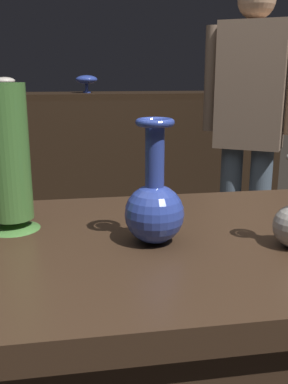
{
  "coord_description": "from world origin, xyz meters",
  "views": [
    {
      "loc": [
        -0.11,
        -0.81,
        1.12
      ],
      "look_at": [
        0.02,
        -0.01,
        0.9
      ],
      "focal_mm": 41.43,
      "sensor_mm": 36.0,
      "label": 1
    }
  ],
  "objects_px": {
    "vase_centerpiece": "(154,205)",
    "vase_right_accent": "(9,162)",
    "shelf_vase_far_right": "(237,81)",
    "visitor_near_right": "(249,119)",
    "shelf_vase_left": "(5,81)",
    "shelf_vase_center": "(86,80)"
  },
  "relations": [
    {
      "from": "shelf_vase_far_right",
      "to": "shelf_vase_left",
      "type": "relative_size",
      "value": 0.85
    },
    {
      "from": "shelf_vase_far_right",
      "to": "visitor_near_right",
      "type": "height_order",
      "value": "visitor_near_right"
    },
    {
      "from": "vase_centerpiece",
      "to": "shelf_vase_left",
      "type": "bearing_deg",
      "value": 104.06
    },
    {
      "from": "vase_centerpiece",
      "to": "shelf_vase_far_right",
      "type": "relative_size",
      "value": 2.12
    },
    {
      "from": "shelf_vase_left",
      "to": "vase_right_accent",
      "type": "bearing_deg",
      "value": -82.46
    },
    {
      "from": "shelf_vase_left",
      "to": "shelf_vase_far_right",
      "type": "bearing_deg",
      "value": 0.06
    },
    {
      "from": "shelf_vase_far_right",
      "to": "visitor_near_right",
      "type": "distance_m",
      "value": 0.99
    },
    {
      "from": "shelf_vase_center",
      "to": "shelf_vase_far_right",
      "type": "xyz_separation_m",
      "value": [
        1.04,
        0.02,
        -0.01
      ]
    },
    {
      "from": "visitor_near_right",
      "to": "vase_centerpiece",
      "type": "bearing_deg",
      "value": 92.73
    },
    {
      "from": "vase_centerpiece",
      "to": "shelf_vase_far_right",
      "type": "xyz_separation_m",
      "value": [
        1.0,
        2.23,
        0.19
      ]
    },
    {
      "from": "vase_centerpiece",
      "to": "visitor_near_right",
      "type": "relative_size",
      "value": 0.16
    },
    {
      "from": "vase_right_accent",
      "to": "shelf_vase_far_right",
      "type": "distance_m",
      "value": 2.47
    },
    {
      "from": "vase_right_accent",
      "to": "shelf_vase_far_right",
      "type": "xyz_separation_m",
      "value": [
        1.28,
        2.11,
        0.12
      ]
    },
    {
      "from": "vase_centerpiece",
      "to": "vase_right_accent",
      "type": "relative_size",
      "value": 0.8
    },
    {
      "from": "vase_centerpiece",
      "to": "vase_right_accent",
      "type": "height_order",
      "value": "vase_right_accent"
    },
    {
      "from": "vase_centerpiece",
      "to": "vase_right_accent",
      "type": "bearing_deg",
      "value": 156.25
    },
    {
      "from": "shelf_vase_center",
      "to": "vase_right_accent",
      "type": "bearing_deg",
      "value": -96.62
    },
    {
      "from": "vase_centerpiece",
      "to": "visitor_near_right",
      "type": "height_order",
      "value": "visitor_near_right"
    },
    {
      "from": "vase_centerpiece",
      "to": "shelf_vase_left",
      "type": "height_order",
      "value": "shelf_vase_left"
    },
    {
      "from": "vase_right_accent",
      "to": "shelf_vase_center",
      "type": "height_order",
      "value": "shelf_vase_center"
    },
    {
      "from": "visitor_near_right",
      "to": "shelf_vase_left",
      "type": "bearing_deg",
      "value": -4.26
    },
    {
      "from": "vase_centerpiece",
      "to": "shelf_vase_center",
      "type": "xyz_separation_m",
      "value": [
        -0.04,
        2.21,
        0.2
      ]
    }
  ]
}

